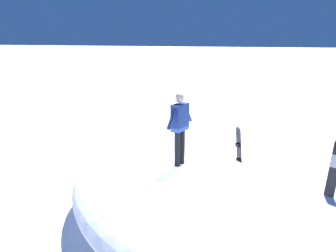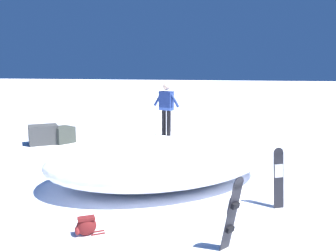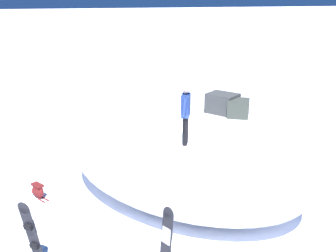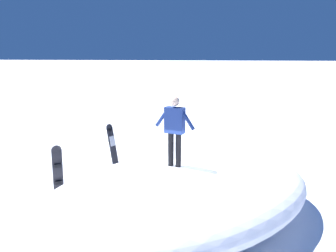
% 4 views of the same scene
% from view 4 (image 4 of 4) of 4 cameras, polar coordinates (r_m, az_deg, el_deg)
% --- Properties ---
extents(ground, '(240.00, 240.00, 0.00)m').
position_cam_4_polar(ground, '(8.77, 2.52, -17.13)').
color(ground, white).
extents(snow_mound, '(8.95, 8.54, 1.57)m').
position_cam_4_polar(snow_mound, '(8.71, 2.24, -11.52)').
color(snow_mound, white).
rests_on(snow_mound, ground).
extents(snowboarder_standing, '(1.00, 0.44, 1.72)m').
position_cam_4_polar(snowboarder_standing, '(8.10, 1.13, -0.11)').
color(snowboarder_standing, black).
rests_on(snowboarder_standing, snow_mound).
extents(snowboard_primary_upright, '(0.46, 0.44, 1.66)m').
position_cam_4_polar(snowboard_primary_upright, '(12.82, -9.33, -3.24)').
color(snowboard_primary_upright, black).
rests_on(snowboard_primary_upright, ground).
extents(snowboard_secondary_upright, '(0.35, 0.31, 1.65)m').
position_cam_4_polar(snowboard_secondary_upright, '(10.65, -18.04, -7.14)').
color(snowboard_secondary_upright, black).
rests_on(snowboard_secondary_upright, ground).
extents(backpack_far, '(0.64, 0.54, 0.44)m').
position_cam_4_polar(backpack_far, '(12.80, 5.24, -6.11)').
color(backpack_far, maroon).
rests_on(backpack_far, ground).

